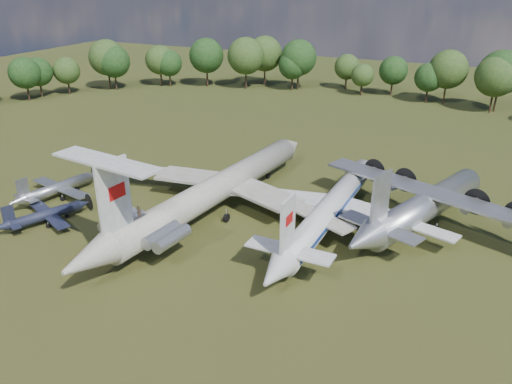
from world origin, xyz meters
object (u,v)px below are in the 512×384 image
at_px(an12_transport, 426,209).
at_px(small_prop_northwest, 58,190).
at_px(il62_airliner, 216,194).
at_px(small_prop_west, 46,217).
at_px(person_on_il62, 139,211).
at_px(tu104_jet, 331,211).

bearing_deg(an12_transport, small_prop_northwest, -143.73).
bearing_deg(il62_airliner, small_prop_west, -138.07).
distance_m(small_prop_northwest, person_on_il62, 25.49).
bearing_deg(small_prop_west, person_on_il62, 18.25).
height_order(tu104_jet, an12_transport, an12_transport).
bearing_deg(person_on_il62, an12_transport, -148.59).
bearing_deg(person_on_il62, tu104_jet, -142.66).
bearing_deg(small_prop_northwest, tu104_jet, 23.11).
height_order(small_prop_west, person_on_il62, person_on_il62).
bearing_deg(tu104_jet, small_prop_west, -154.43).
xyz_separation_m(il62_airliner, small_prop_west, (-19.83, -13.98, -1.71)).
xyz_separation_m(an12_transport, small_prop_west, (-48.53, -22.59, -1.38)).
distance_m(tu104_jet, an12_transport, 13.34).
xyz_separation_m(il62_airliner, tu104_jet, (16.78, 2.61, -0.52)).
height_order(tu104_jet, small_prop_northwest, tu104_jet).
xyz_separation_m(an12_transport, person_on_il62, (-30.53, -24.10, 3.96)).
bearing_deg(person_on_il62, il62_airliner, -103.63).
relative_size(small_prop_northwest, person_on_il62, 10.11).
xyz_separation_m(small_prop_west, person_on_il62, (18.00, -1.51, 5.34)).
relative_size(il62_airliner, small_prop_northwest, 3.33).
relative_size(small_prop_west, person_on_il62, 8.69).
distance_m(il62_airliner, an12_transport, 29.96).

